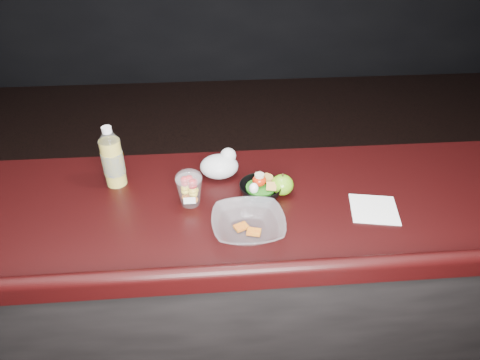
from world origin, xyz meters
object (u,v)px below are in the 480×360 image
object	(u,v)px
fruit_cup	(189,187)
snack_bowl	(260,189)
green_apple	(282,185)
takeout_bowl	(248,225)
lemonade_bottle	(113,161)

from	to	relation	value
fruit_cup	snack_bowl	world-z (taller)	fruit_cup
green_apple	takeout_bowl	world-z (taller)	green_apple
snack_bowl	takeout_bowl	world-z (taller)	snack_bowl
fruit_cup	takeout_bowl	distance (m)	0.26
fruit_cup	green_apple	world-z (taller)	fruit_cup
green_apple	snack_bowl	bearing A→B (deg)	-176.28
green_apple	takeout_bowl	xyz separation A→B (m)	(-0.14, -0.20, -0.01)
snack_bowl	green_apple	bearing A→B (deg)	3.72
fruit_cup	green_apple	xyz separation A→B (m)	(0.34, 0.03, -0.03)
snack_bowl	takeout_bowl	size ratio (longest dim) A/B	0.70
lemonade_bottle	green_apple	distance (m)	0.63
lemonade_bottle	takeout_bowl	size ratio (longest dim) A/B	0.99
lemonade_bottle	snack_bowl	xyz separation A→B (m)	(0.54, -0.12, -0.07)
fruit_cup	takeout_bowl	xyz separation A→B (m)	(0.19, -0.17, -0.04)
lemonade_bottle	fruit_cup	world-z (taller)	lemonade_bottle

